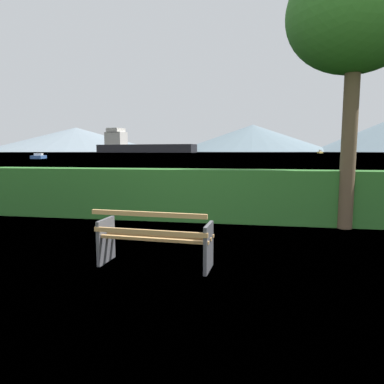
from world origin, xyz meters
The scene contains 9 objects.
ground_plane centered at (0.00, 0.00, 0.00)m, with size 1400.00×1400.00×0.00m, color #4C6B33.
water_surface centered at (0.00, 306.75, 0.00)m, with size 620.00×620.00×0.00m, color slate.
park_bench centered at (0.00, -0.06, 0.43)m, with size 1.71×0.67×0.87m.
hedge_row centered at (0.00, 3.45, 0.63)m, with size 10.98×0.68×1.26m, color #2D6B28.
tree_near_bench centered at (3.42, 3.13, 4.46)m, with size 2.83×2.83×5.71m.
cargo_ship_large centered at (-106.13, 308.98, 6.51)m, with size 100.24×35.19×23.27m.
fishing_boat_near centered at (44.67, 232.77, 0.81)m, with size 4.19×4.54×2.34m.
sailboat_mid centered at (-44.09, 62.77, 0.44)m, with size 4.53×7.04×1.18m.
distant_hills centered at (104.52, 557.12, 32.13)m, with size 889.76×360.82×78.14m.
Camera 1 is at (1.39, -4.80, 1.70)m, focal length 32.20 mm.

